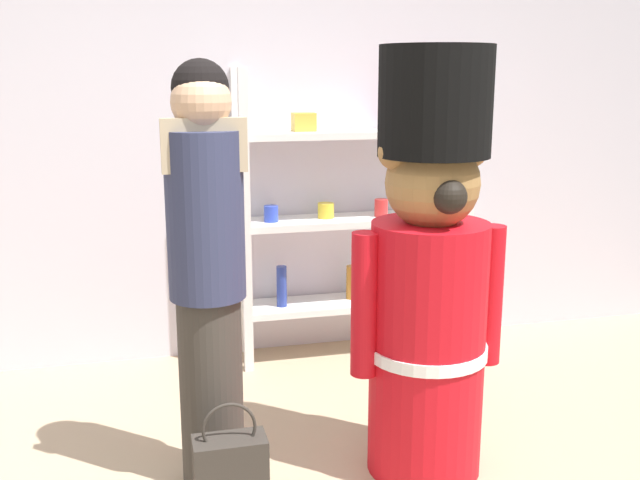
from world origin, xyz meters
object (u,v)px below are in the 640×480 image
(teddy_bear_guard, at_px, (429,277))
(shopping_bag, at_px, (231,480))
(person_shopper, at_px, (207,264))
(merchandise_shelf, at_px, (355,215))

(teddy_bear_guard, height_order, shopping_bag, teddy_bear_guard)
(teddy_bear_guard, bearing_deg, person_shopper, 171.36)
(teddy_bear_guard, height_order, person_shopper, teddy_bear_guard)
(merchandise_shelf, relative_size, shopping_bag, 3.41)
(teddy_bear_guard, xyz_separation_m, shopping_bag, (-0.84, -0.21, -0.66))
(teddy_bear_guard, xyz_separation_m, person_shopper, (-0.87, 0.13, 0.07))
(shopping_bag, bearing_deg, merchandise_shelf, 59.11)
(merchandise_shelf, height_order, teddy_bear_guard, teddy_bear_guard)
(teddy_bear_guard, distance_m, person_shopper, 0.88)
(merchandise_shelf, height_order, shopping_bag, merchandise_shelf)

